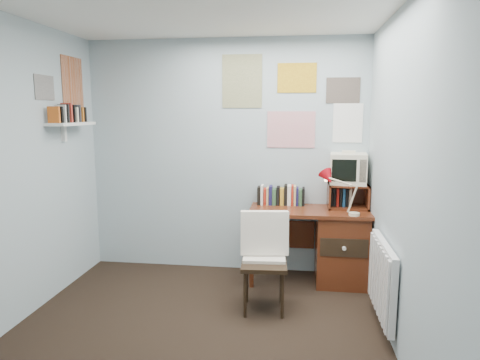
# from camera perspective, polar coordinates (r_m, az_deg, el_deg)

# --- Properties ---
(ground) EXTENTS (3.50, 3.50, 0.00)m
(ground) POSITION_cam_1_polar(r_m,az_deg,el_deg) (3.38, -7.03, -21.87)
(ground) COLOR black
(ground) RESTS_ON ground
(back_wall) EXTENTS (3.00, 0.02, 2.50)m
(back_wall) POSITION_cam_1_polar(r_m,az_deg,el_deg) (4.64, -1.94, 3.08)
(back_wall) COLOR #A0B1B7
(back_wall) RESTS_ON ground
(right_wall) EXTENTS (0.02, 3.50, 2.50)m
(right_wall) POSITION_cam_1_polar(r_m,az_deg,el_deg) (2.94, 22.05, -1.10)
(right_wall) COLOR #A0B1B7
(right_wall) RESTS_ON ground
(desk) EXTENTS (1.20, 0.55, 0.76)m
(desk) POSITION_cam_1_polar(r_m,az_deg,el_deg) (4.50, 12.58, -8.32)
(desk) COLOR #5C2815
(desk) RESTS_ON ground
(desk_chair) EXTENTS (0.45, 0.44, 0.84)m
(desk_chair) POSITION_cam_1_polar(r_m,az_deg,el_deg) (3.80, 3.22, -11.18)
(desk_chair) COLOR black
(desk_chair) RESTS_ON ground
(desk_lamp) EXTENTS (0.30, 0.27, 0.38)m
(desk_lamp) POSITION_cam_1_polar(r_m,az_deg,el_deg) (4.17, 15.08, -2.09)
(desk_lamp) COLOR red
(desk_lamp) RESTS_ON desk
(tv_riser) EXTENTS (0.40, 0.30, 0.25)m
(tv_riser) POSITION_cam_1_polar(r_m,az_deg,el_deg) (4.50, 14.17, -2.07)
(tv_riser) COLOR #5C2815
(tv_riser) RESTS_ON desk
(crt_tv) EXTENTS (0.39, 0.36, 0.34)m
(crt_tv) POSITION_cam_1_polar(r_m,az_deg,el_deg) (4.48, 14.23, 1.68)
(crt_tv) COLOR beige
(crt_tv) RESTS_ON tv_riser
(book_row) EXTENTS (0.60, 0.14, 0.22)m
(book_row) POSITION_cam_1_polar(r_m,az_deg,el_deg) (4.55, 6.14, -1.94)
(book_row) COLOR #5C2815
(book_row) RESTS_ON desk
(radiator) EXTENTS (0.09, 0.80, 0.60)m
(radiator) POSITION_cam_1_polar(r_m,az_deg,el_deg) (3.67, 18.47, -12.41)
(radiator) COLOR white
(radiator) RESTS_ON right_wall
(wall_shelf) EXTENTS (0.20, 0.62, 0.24)m
(wall_shelf) POSITION_cam_1_polar(r_m,az_deg,el_deg) (4.46, -21.60, 6.98)
(wall_shelf) COLOR white
(wall_shelf) RESTS_ON left_wall
(posters_back) EXTENTS (1.20, 0.01, 0.90)m
(posters_back) POSITION_cam_1_polar(r_m,az_deg,el_deg) (4.55, 6.90, 10.47)
(posters_back) COLOR white
(posters_back) RESTS_ON back_wall
(posters_left) EXTENTS (0.01, 0.70, 0.60)m
(posters_left) POSITION_cam_1_polar(r_m,az_deg,el_deg) (4.51, -22.96, 11.75)
(posters_left) COLOR white
(posters_left) RESTS_ON left_wall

